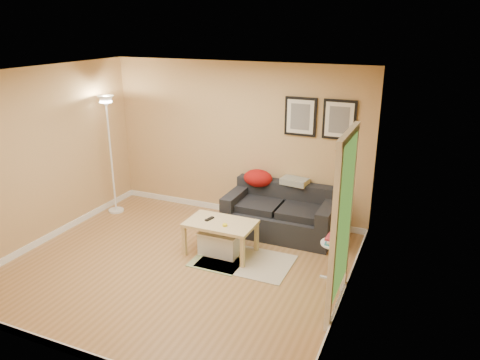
{
  "coord_description": "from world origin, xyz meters",
  "views": [
    {
      "loc": [
        2.99,
        -4.79,
        3.18
      ],
      "look_at": [
        0.55,
        0.85,
        1.05
      ],
      "focal_mm": 34.22,
      "sensor_mm": 36.0,
      "label": 1
    }
  ],
  "objects_px": {
    "coffee_table": "(221,238)",
    "side_table": "(333,261)",
    "sofa": "(281,211)",
    "storage_bin": "(221,242)",
    "floor_lamp": "(111,159)",
    "book_stack": "(335,240)"
  },
  "relations": [
    {
      "from": "coffee_table",
      "to": "side_table",
      "type": "bearing_deg",
      "value": 15.28
    },
    {
      "from": "sofa",
      "to": "side_table",
      "type": "height_order",
      "value": "sofa"
    },
    {
      "from": "storage_bin",
      "to": "side_table",
      "type": "height_order",
      "value": "side_table"
    },
    {
      "from": "sofa",
      "to": "coffee_table",
      "type": "distance_m",
      "value": 1.14
    },
    {
      "from": "coffee_table",
      "to": "floor_lamp",
      "type": "relative_size",
      "value": 0.48
    },
    {
      "from": "floor_lamp",
      "to": "sofa",
      "type": "bearing_deg",
      "value": 6.25
    },
    {
      "from": "coffee_table",
      "to": "side_table",
      "type": "xyz_separation_m",
      "value": [
        1.64,
        -0.09,
        0.02
      ]
    },
    {
      "from": "book_stack",
      "to": "floor_lamp",
      "type": "bearing_deg",
      "value": 175.6
    },
    {
      "from": "side_table",
      "to": "floor_lamp",
      "type": "height_order",
      "value": "floor_lamp"
    },
    {
      "from": "sofa",
      "to": "floor_lamp",
      "type": "height_order",
      "value": "floor_lamp"
    },
    {
      "from": "coffee_table",
      "to": "book_stack",
      "type": "height_order",
      "value": "book_stack"
    },
    {
      "from": "sofa",
      "to": "side_table",
      "type": "xyz_separation_m",
      "value": [
        1.07,
        -1.07,
        -0.11
      ]
    },
    {
      "from": "sofa",
      "to": "book_stack",
      "type": "height_order",
      "value": "sofa"
    },
    {
      "from": "side_table",
      "to": "book_stack",
      "type": "height_order",
      "value": "book_stack"
    },
    {
      "from": "side_table",
      "to": "book_stack",
      "type": "bearing_deg",
      "value": 103.4
    },
    {
      "from": "storage_bin",
      "to": "side_table",
      "type": "distance_m",
      "value": 1.64
    },
    {
      "from": "side_table",
      "to": "book_stack",
      "type": "relative_size",
      "value": 2.02
    },
    {
      "from": "storage_bin",
      "to": "book_stack",
      "type": "xyz_separation_m",
      "value": [
        1.63,
        -0.07,
        0.4
      ]
    },
    {
      "from": "sofa",
      "to": "storage_bin",
      "type": "height_order",
      "value": "sofa"
    },
    {
      "from": "storage_bin",
      "to": "book_stack",
      "type": "bearing_deg",
      "value": -2.51
    },
    {
      "from": "sofa",
      "to": "coffee_table",
      "type": "bearing_deg",
      "value": -120.16
    },
    {
      "from": "floor_lamp",
      "to": "book_stack",
      "type": "bearing_deg",
      "value": -10.37
    }
  ]
}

